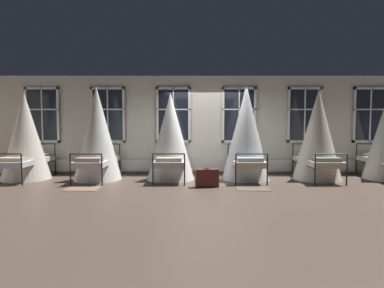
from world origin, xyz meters
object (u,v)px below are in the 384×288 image
(cot_first, at_px, (24,137))
(suitcase_dark, at_px, (206,178))
(cot_fourth, at_px, (245,134))
(cot_second, at_px, (96,135))
(cot_third, at_px, (170,138))
(cot_fifth, at_px, (317,136))

(cot_first, xyz_separation_m, suitcase_dark, (4.98, -1.14, -0.94))
(suitcase_dark, bearing_deg, cot_fourth, 36.05)
(cot_first, relative_size, cot_second, 0.94)
(cot_second, relative_size, cot_third, 1.08)
(cot_second, distance_m, cot_third, 2.02)
(cot_second, distance_m, cot_fifth, 6.09)
(suitcase_dark, bearing_deg, cot_second, 151.06)
(cot_third, relative_size, cot_fourth, 0.92)
(cot_fourth, relative_size, cot_fifth, 1.05)
(cot_first, relative_size, cot_fourth, 0.92)
(cot_second, bearing_deg, cot_first, 89.37)
(cot_first, distance_m, suitcase_dark, 5.20)
(cot_fourth, bearing_deg, suitcase_dark, 135.37)
(suitcase_dark, bearing_deg, cot_third, 121.29)
(cot_fifth, relative_size, suitcase_dark, 4.27)
(cot_first, bearing_deg, suitcase_dark, -101.45)
(cot_first, bearing_deg, cot_fifth, -88.73)
(suitcase_dark, bearing_deg, cot_fifth, 10.85)
(cot_third, bearing_deg, cot_fourth, -90.78)
(cot_first, height_order, cot_fifth, cot_fifth)
(cot_first, relative_size, suitcase_dark, 4.13)
(cot_fourth, height_order, cot_fifth, cot_fourth)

